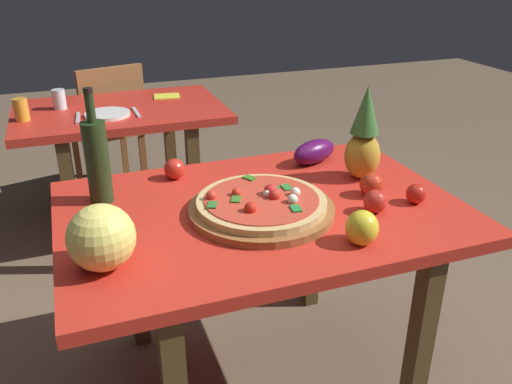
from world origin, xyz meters
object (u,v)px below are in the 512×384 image
melon (101,238)px  bell_pepper (362,228)px  napkin_folded (167,96)px  pizza_board (262,209)px  wine_bottle (97,160)px  pineapple_left (364,138)px  dining_chair (109,123)px  drinking_glass_water (59,99)px  background_table (122,129)px  fork_utensil (78,118)px  tomato_near_board (375,201)px  eggplant (314,152)px  tomato_beside_pepper (416,194)px  display_table (261,231)px  dinner_plate (108,114)px  knife_utensil (136,112)px  pizza (262,202)px  tomato_at_corner (371,184)px  tomato_by_bottle (174,169)px  drinking_glass_juice (21,110)px

melon → bell_pepper: size_ratio=1.70×
napkin_folded → pizza_board: bearing=-90.2°
wine_bottle → pineapple_left: 0.90m
dining_chair → drinking_glass_water: bearing=46.7°
background_table → pineapple_left: pineapple_left is taller
fork_utensil → tomato_near_board: bearing=-54.6°
eggplant → tomato_beside_pepper: (0.15, -0.43, -0.01)m
pizza_board → tomato_beside_pepper: size_ratio=7.00×
display_table → pineapple_left: 0.49m
background_table → tomato_near_board: bearing=-67.8°
dinner_plate → knife_utensil: dinner_plate is taller
bell_pepper → pizza_board: bearing=126.4°
pizza → wine_bottle: 0.54m
display_table → napkin_folded: bearing=90.4°
eggplant → tomato_at_corner: 0.33m
bell_pepper → napkin_folded: (-0.19, 1.77, -0.04)m
background_table → tomato_at_corner: bearing=-64.3°
tomato_by_bottle → dining_chair: bearing=93.4°
dining_chair → tomato_near_board: (0.62, -2.06, 0.29)m
pizza → bell_pepper: size_ratio=3.95×
dining_chair → melon: melon is taller
melon → tomato_at_corner: bearing=9.5°
drinking_glass_juice → knife_utensil: bearing=-6.2°
pizza → tomato_beside_pepper: size_ratio=6.22×
dining_chair → tomato_by_bottle: bearing=78.4°
dining_chair → tomato_by_bottle: size_ratio=11.49×
fork_utensil → napkin_folded: size_ratio=1.29×
drinking_glass_juice → knife_utensil: (0.53, -0.06, -0.05)m
wine_bottle → dining_chair: bearing=84.3°
background_table → knife_utensil: 0.18m
dinner_plate → napkin_folded: 0.43m
tomato_by_bottle → dinner_plate: 0.90m
fork_utensil → napkin_folded: (0.49, 0.26, -0.00)m
melon → bell_pepper: bearing=-9.7°
tomato_by_bottle → drinking_glass_juice: drinking_glass_juice is taller
pizza → tomato_by_bottle: pizza is taller
melon → background_table: bearing=81.8°
tomato_beside_pepper → fork_utensil: 1.66m
dinner_plate → tomato_near_board: bearing=-63.6°
tomato_near_board → tomato_by_bottle: (-0.53, 0.48, 0.00)m
eggplant → napkin_folded: 1.22m
pizza → fork_utensil: 1.33m
melon → bell_pepper: (0.68, -0.12, -0.04)m
melon → drinking_glass_water: (-0.07, 1.60, -0.04)m
background_table → wine_bottle: wine_bottle is taller
dinner_plate → pizza_board: bearing=-74.6°
melon → tomato_beside_pepper: bearing=2.6°
tomato_at_corner → pizza: bearing=179.7°
tomato_at_corner → drinking_glass_juice: drinking_glass_juice is taller
drinking_glass_juice → eggplant: bearing=-42.3°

